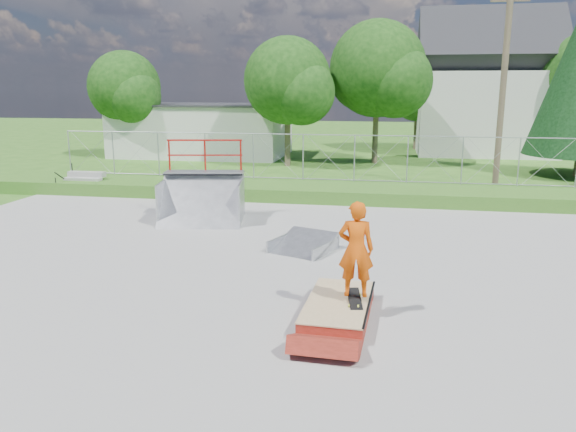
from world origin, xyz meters
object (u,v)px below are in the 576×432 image
object	(u,v)px
quarter_pipe	(201,183)
skater	(356,253)
grind_box	(338,309)
flat_bank_ramp	(303,244)

from	to	relation	value
quarter_pipe	skater	distance (m)	8.30
quarter_pipe	skater	xyz separation A→B (m)	(5.08, -6.57, 0.01)
grind_box	skater	world-z (taller)	skater
grind_box	flat_bank_ramp	distance (m)	4.22
quarter_pipe	flat_bank_ramp	size ratio (longest dim) A/B	1.71
flat_bank_ramp	grind_box	bearing A→B (deg)	-51.62
grind_box	quarter_pipe	size ratio (longest dim) A/B	0.95
grind_box	skater	xyz separation A→B (m)	(0.28, 0.01, 1.06)
skater	grind_box	bearing A→B (deg)	-2.22
quarter_pipe	flat_bank_ramp	distance (m)	4.47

